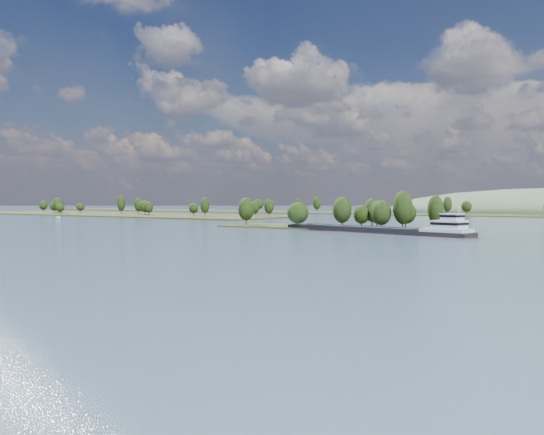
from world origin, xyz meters
The scene contains 6 objects.
ground centered at (0.00, 120.00, 0.00)m, with size 1800.00×1800.00×0.00m, color #344859.
tree_island centered at (6.21, 178.66, 4.31)m, with size 100.00×32.39×15.78m.
left_bank centered at (-229.17, 260.06, 0.89)m, with size 300.00×80.00×15.50m.
back_shoreline centered at (9.20, 399.76, 0.76)m, with size 900.00×60.00×15.56m.
cargo_barge centered at (27.91, 162.51, 1.29)m, with size 75.96×25.68×10.26m.
motorboat centered at (-188.31, 182.39, 0.98)m, with size 1.90×5.05×1.95m, color silver.
Camera 1 is at (97.39, -16.00, 12.01)m, focal length 35.00 mm.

